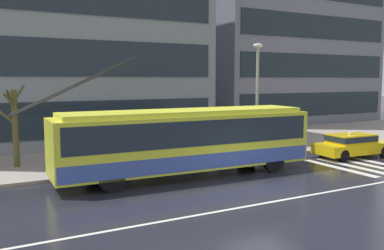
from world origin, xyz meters
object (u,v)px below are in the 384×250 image
at_px(bus_shelter, 134,123).
at_px(taxi_ahead_of_bus, 352,144).
at_px(street_lamp, 257,89).
at_px(trolleybus, 187,140).
at_px(pedestrian_approaching_curb, 157,128).
at_px(pedestrian_at_shelter, 125,130).
at_px(street_tree_bare, 15,124).

bearing_deg(bus_shelter, taxi_ahead_of_bus, -19.02).
bearing_deg(street_lamp, trolleybus, -158.31).
xyz_separation_m(bus_shelter, pedestrian_approaching_curb, (1.23, -0.02, -0.32)).
height_order(pedestrian_at_shelter, street_lamp, street_lamp).
distance_m(trolleybus, taxi_ahead_of_bus, 10.06).
xyz_separation_m(taxi_ahead_of_bus, pedestrian_approaching_curb, (-9.94, 3.83, 1.04)).
bearing_deg(taxi_ahead_of_bus, bus_shelter, 160.98).
bearing_deg(trolleybus, pedestrian_at_shelter, 110.19).
bearing_deg(bus_shelter, pedestrian_at_shelter, 122.23).
xyz_separation_m(trolleybus, taxi_ahead_of_bus, (10.01, -0.36, -0.91)).
height_order(trolleybus, pedestrian_approaching_curb, trolleybus).
height_order(bus_shelter, street_lamp, street_lamp).
height_order(taxi_ahead_of_bus, street_tree_bare, street_tree_bare).
height_order(pedestrian_at_shelter, pedestrian_approaching_curb, pedestrian_approaching_curb).
height_order(bus_shelter, street_tree_bare, street_tree_bare).
relative_size(pedestrian_at_shelter, street_tree_bare, 0.51).
relative_size(pedestrian_approaching_curb, street_tree_bare, 0.54).
bearing_deg(taxi_ahead_of_bus, street_lamp, 151.32).
xyz_separation_m(trolleybus, bus_shelter, (-1.16, 3.49, 0.45)).
distance_m(bus_shelter, pedestrian_at_shelter, 0.67).
bearing_deg(pedestrian_approaching_curb, street_lamp, -13.83).
bearing_deg(pedestrian_approaching_curb, trolleybus, -91.23).
bearing_deg(street_tree_bare, trolleybus, -36.75).
height_order(pedestrian_at_shelter, street_tree_bare, street_tree_bare).
xyz_separation_m(taxi_ahead_of_bus, pedestrian_at_shelter, (-11.47, 4.33, 0.99)).
relative_size(trolleybus, taxi_ahead_of_bus, 2.88).
relative_size(pedestrian_approaching_curb, street_lamp, 0.34).
relative_size(pedestrian_at_shelter, pedestrian_approaching_curb, 0.94).
bearing_deg(street_lamp, bus_shelter, 168.50).
bearing_deg(bus_shelter, street_lamp, -11.50).
bearing_deg(pedestrian_approaching_curb, pedestrian_at_shelter, 162.03).
bearing_deg(pedestrian_approaching_curb, bus_shelter, 178.96).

